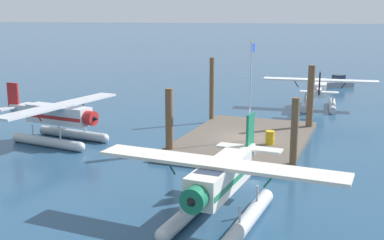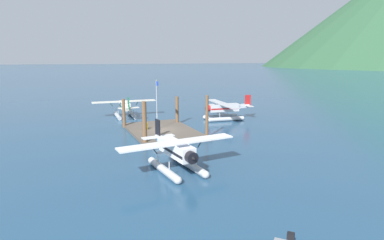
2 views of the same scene
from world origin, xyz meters
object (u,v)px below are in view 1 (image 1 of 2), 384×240
(seaplane_white_stbd_aft, at_px, (319,91))
(seaplane_cream_port_aft, at_px, (220,186))
(boat_grey_open_se, at_px, (337,83))
(fuel_drum, at_px, (270,138))
(seaplane_silver_bow_left, at_px, (59,120))
(flagpole, at_px, (251,80))

(seaplane_white_stbd_aft, distance_m, seaplane_cream_port_aft, 27.65)
(boat_grey_open_se, bearing_deg, fuel_drum, 176.29)
(fuel_drum, relative_size, seaplane_silver_bow_left, 0.08)
(seaplane_white_stbd_aft, distance_m, seaplane_silver_bow_left, 24.36)
(seaplane_silver_bow_left, distance_m, boat_grey_open_se, 37.47)
(flagpole, bearing_deg, fuel_drum, -110.12)
(fuel_drum, height_order, boat_grey_open_se, boat_grey_open_se)
(seaplane_white_stbd_aft, distance_m, boat_grey_open_se, 14.93)
(flagpole, distance_m, boat_grey_open_se, 30.45)
(flagpole, distance_m, fuel_drum, 3.94)
(fuel_drum, height_order, seaplane_cream_port_aft, seaplane_cream_port_aft)
(seaplane_white_stbd_aft, relative_size, seaplane_silver_bow_left, 1.00)
(fuel_drum, bearing_deg, boat_grey_open_se, -3.71)
(fuel_drum, bearing_deg, seaplane_silver_bow_left, 104.19)
(flagpole, bearing_deg, boat_grey_open_se, -6.58)
(seaplane_white_stbd_aft, relative_size, boat_grey_open_se, 2.56)
(flagpole, distance_m, seaplane_silver_bow_left, 13.15)
(fuel_drum, xyz_separation_m, seaplane_white_stbd_aft, (15.67, -1.38, 0.84))
(seaplane_cream_port_aft, bearing_deg, fuel_drum, 1.72)
(flagpole, xyz_separation_m, fuel_drum, (-0.54, -1.48, -3.61))
(seaplane_silver_bow_left, bearing_deg, flagpole, -71.85)
(flagpole, distance_m, seaplane_white_stbd_aft, 15.64)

